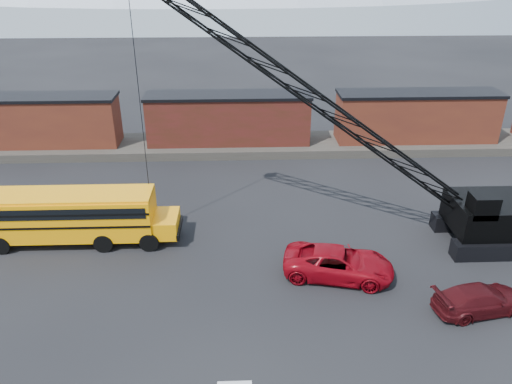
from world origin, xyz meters
TOP-DOWN VIEW (x-y plane):
  - ground at (0.00, 0.00)m, footprint 160.00×160.00m
  - gravel_berm at (0.00, 22.00)m, footprint 120.00×5.00m
  - boxcar_west_near at (-16.00, 22.00)m, footprint 13.70×3.10m
  - boxcar_mid at (0.00, 22.00)m, footprint 13.70×3.10m
  - boxcar_east_near at (16.00, 22.00)m, footprint 13.70×3.10m
  - school_bus at (-8.87, 7.45)m, footprint 11.65×2.65m
  - red_pickup at (5.99, 3.46)m, footprint 6.23×3.87m
  - maroon_suv at (12.27, 0.40)m, footprint 4.90×2.72m
  - crawler_crane at (5.12, 7.60)m, footprint 23.30×4.66m

SIDE VIEW (x-z plane):
  - ground at x=0.00m, z-range 0.00..0.00m
  - gravel_berm at x=0.00m, z-range 0.00..0.70m
  - maroon_suv at x=12.27m, z-range 0.00..1.34m
  - red_pickup at x=5.99m, z-range 0.00..1.61m
  - school_bus at x=-8.87m, z-range 0.20..3.39m
  - boxcar_west_near at x=-16.00m, z-range 0.68..4.85m
  - boxcar_mid at x=0.00m, z-range 0.68..4.85m
  - boxcar_east_near at x=16.00m, z-range 0.68..4.85m
  - crawler_crane at x=5.12m, z-range 0.57..16.19m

